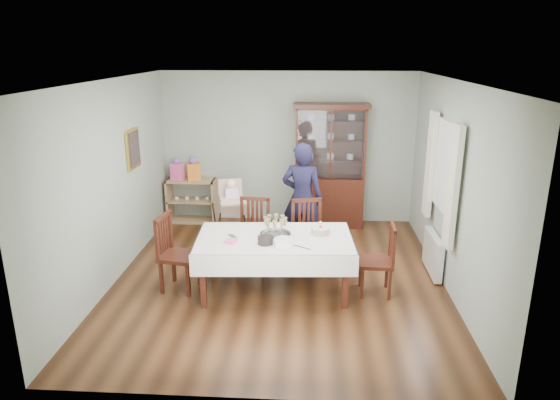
# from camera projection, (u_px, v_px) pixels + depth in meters

# --- Properties ---
(floor) EXTENTS (5.00, 5.00, 0.00)m
(floor) POSITION_uv_depth(u_px,v_px,m) (279.00, 278.00, 6.97)
(floor) COLOR #593319
(floor) RESTS_ON ground
(room_shell) EXTENTS (5.00, 5.00, 5.00)m
(room_shell) POSITION_uv_depth(u_px,v_px,m) (282.00, 151.00, 6.97)
(room_shell) COLOR #9EAA99
(room_shell) RESTS_ON floor
(dining_table) EXTENTS (2.06, 1.26, 0.76)m
(dining_table) POSITION_uv_depth(u_px,v_px,m) (275.00, 264.00, 6.51)
(dining_table) COLOR #451911
(dining_table) RESTS_ON floor
(china_cabinet) EXTENTS (1.30, 0.48, 2.18)m
(china_cabinet) POSITION_uv_depth(u_px,v_px,m) (330.00, 164.00, 8.75)
(china_cabinet) COLOR #451911
(china_cabinet) RESTS_ON floor
(sideboard) EXTENTS (0.90, 0.38, 0.80)m
(sideboard) POSITION_uv_depth(u_px,v_px,m) (192.00, 200.00, 9.13)
(sideboard) COLOR tan
(sideboard) RESTS_ON floor
(picture_frame) EXTENTS (0.04, 0.48, 0.58)m
(picture_frame) POSITION_uv_depth(u_px,v_px,m) (133.00, 149.00, 7.38)
(picture_frame) COLOR gold
(picture_frame) RESTS_ON room_shell
(window) EXTENTS (0.04, 1.02, 1.22)m
(window) POSITION_uv_depth(u_px,v_px,m) (446.00, 168.00, 6.67)
(window) COLOR white
(window) RESTS_ON room_shell
(curtain_left) EXTENTS (0.07, 0.30, 1.55)m
(curtain_left) POSITION_uv_depth(u_px,v_px,m) (453.00, 187.00, 6.11)
(curtain_left) COLOR silver
(curtain_left) RESTS_ON room_shell
(curtain_right) EXTENTS (0.07, 0.30, 1.55)m
(curtain_right) POSITION_uv_depth(u_px,v_px,m) (430.00, 164.00, 7.29)
(curtain_right) COLOR silver
(curtain_right) RESTS_ON room_shell
(radiator) EXTENTS (0.10, 0.80, 0.55)m
(radiator) POSITION_uv_depth(u_px,v_px,m) (433.00, 254.00, 7.04)
(radiator) COLOR white
(radiator) RESTS_ON floor
(chair_far_left) EXTENTS (0.50, 0.50, 1.01)m
(chair_far_left) POSITION_uv_depth(u_px,v_px,m) (253.00, 247.00, 7.26)
(chair_far_left) COLOR #451911
(chair_far_left) RESTS_ON floor
(chair_far_right) EXTENTS (0.55, 0.55, 1.02)m
(chair_far_right) POSITION_uv_depth(u_px,v_px,m) (308.00, 250.00, 7.16)
(chair_far_right) COLOR #451911
(chair_far_right) RESTS_ON floor
(chair_end_left) EXTENTS (0.53, 0.53, 1.02)m
(chair_end_left) POSITION_uv_depth(u_px,v_px,m) (179.00, 267.00, 6.60)
(chair_end_left) COLOR #451911
(chair_end_left) RESTS_ON floor
(chair_end_right) EXTENTS (0.44, 0.44, 0.95)m
(chair_end_right) POSITION_uv_depth(u_px,v_px,m) (376.00, 273.00, 6.49)
(chair_end_right) COLOR #451911
(chair_end_right) RESTS_ON floor
(woman) EXTENTS (0.69, 0.52, 1.74)m
(woman) POSITION_uv_depth(u_px,v_px,m) (302.00, 198.00, 7.66)
(woman) COLOR black
(woman) RESTS_ON floor
(high_chair) EXTENTS (0.63, 0.63, 1.14)m
(high_chair) POSITION_uv_depth(u_px,v_px,m) (232.00, 221.00, 7.91)
(high_chair) COLOR black
(high_chair) RESTS_ON floor
(champagne_tray) EXTENTS (0.41, 0.41, 0.25)m
(champagne_tray) POSITION_uv_depth(u_px,v_px,m) (275.00, 229.00, 6.45)
(champagne_tray) COLOR silver
(champagne_tray) RESTS_ON dining_table
(birthday_cake) EXTENTS (0.27, 0.27, 0.19)m
(birthday_cake) POSITION_uv_depth(u_px,v_px,m) (320.00, 231.00, 6.46)
(birthday_cake) COLOR white
(birthday_cake) RESTS_ON dining_table
(plate_stack_dark) EXTENTS (0.24, 0.24, 0.09)m
(plate_stack_dark) POSITION_uv_depth(u_px,v_px,m) (265.00, 240.00, 6.17)
(plate_stack_dark) COLOR black
(plate_stack_dark) RESTS_ON dining_table
(plate_stack_white) EXTENTS (0.31, 0.31, 0.10)m
(plate_stack_white) POSITION_uv_depth(u_px,v_px,m) (283.00, 243.00, 6.09)
(plate_stack_white) COLOR white
(plate_stack_white) RESTS_ON dining_table
(napkin_stack) EXTENTS (0.18, 0.18, 0.02)m
(napkin_stack) POSITION_uv_depth(u_px,v_px,m) (231.00, 241.00, 6.23)
(napkin_stack) COLOR #FF5DAA
(napkin_stack) RESTS_ON dining_table
(cutlery) EXTENTS (0.16, 0.18, 0.01)m
(cutlery) POSITION_uv_depth(u_px,v_px,m) (230.00, 236.00, 6.42)
(cutlery) COLOR silver
(cutlery) RESTS_ON dining_table
(cake_knife) EXTENTS (0.22, 0.16, 0.01)m
(cake_knife) POSITION_uv_depth(u_px,v_px,m) (302.00, 247.00, 6.06)
(cake_knife) COLOR silver
(cake_knife) RESTS_ON dining_table
(gift_bag_pink) EXTENTS (0.25, 0.20, 0.40)m
(gift_bag_pink) POSITION_uv_depth(u_px,v_px,m) (177.00, 170.00, 8.95)
(gift_bag_pink) COLOR #FF5DAA
(gift_bag_pink) RESTS_ON sideboard
(gift_bag_orange) EXTENTS (0.27, 0.23, 0.42)m
(gift_bag_orange) POSITION_uv_depth(u_px,v_px,m) (193.00, 169.00, 8.93)
(gift_bag_orange) COLOR orange
(gift_bag_orange) RESTS_ON sideboard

